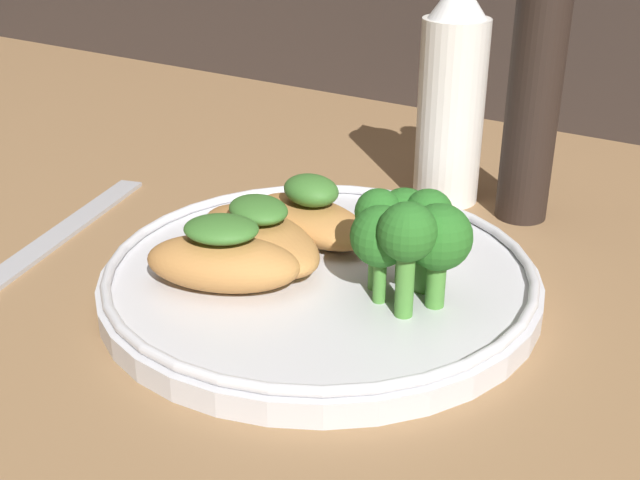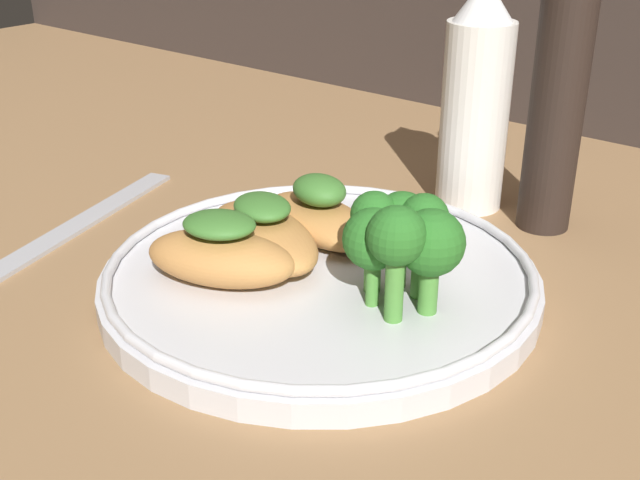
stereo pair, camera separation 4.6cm
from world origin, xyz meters
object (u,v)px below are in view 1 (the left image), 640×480
at_px(broccoli_bunch, 409,231).
at_px(pepper_grinder, 533,100).
at_px(plate, 320,277).
at_px(sauce_bottle, 449,97).

xyz_separation_m(broccoli_bunch, pepper_grinder, (0.00, 0.17, 0.03)).
bearing_deg(plate, pepper_grinder, 70.94).
distance_m(plate, pepper_grinder, 0.20).
distance_m(broccoli_bunch, sauce_bottle, 0.19).
distance_m(plate, sauce_bottle, 0.19).
bearing_deg(pepper_grinder, sauce_bottle, 180.00).
bearing_deg(pepper_grinder, plate, -109.06).
height_order(broccoli_bunch, pepper_grinder, pepper_grinder).
xyz_separation_m(sauce_bottle, pepper_grinder, (0.06, 0.00, 0.01)).
bearing_deg(pepper_grinder, broccoli_bunch, -90.83).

